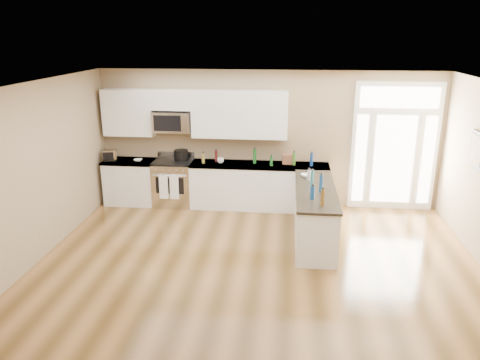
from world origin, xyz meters
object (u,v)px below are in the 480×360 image
object	(u,v)px
stockpot	(181,155)
toaster_oven	(110,155)
peninsula_cabinet	(314,216)
kitchen_range	(174,183)

from	to	relation	value
stockpot	toaster_oven	size ratio (longest dim) A/B	1.07
stockpot	toaster_oven	xyz separation A→B (m)	(-1.47, -0.17, -0.01)
peninsula_cabinet	kitchen_range	world-z (taller)	kitchen_range
peninsula_cabinet	kitchen_range	size ratio (longest dim) A/B	2.15
peninsula_cabinet	stockpot	bearing A→B (deg)	150.15
kitchen_range	stockpot	xyz separation A→B (m)	(0.15, 0.11, 0.58)
peninsula_cabinet	kitchen_range	distance (m)	3.22
kitchen_range	stockpot	world-z (taller)	stockpot
kitchen_range	stockpot	bearing A→B (deg)	36.67
stockpot	peninsula_cabinet	bearing A→B (deg)	-29.85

